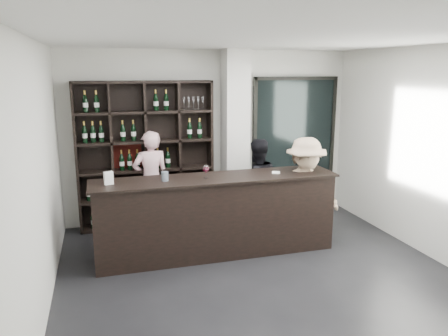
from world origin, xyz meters
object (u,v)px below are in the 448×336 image
object	(u,v)px
tasting_counter	(216,216)
taster_pink	(151,180)
taster_black	(256,185)
wine_shelf	(146,155)
customer	(305,193)

from	to	relation	value
tasting_counter	taster_pink	size ratio (longest dim) A/B	2.10
taster_black	wine_shelf	bearing A→B (deg)	-29.42
wine_shelf	tasting_counter	size ratio (longest dim) A/B	0.70
tasting_counter	customer	bearing A→B (deg)	-2.41
taster_pink	wine_shelf	bearing A→B (deg)	-79.25
tasting_counter	customer	world-z (taller)	customer
wine_shelf	taster_black	world-z (taller)	wine_shelf
wine_shelf	taster_pink	size ratio (longest dim) A/B	1.48
taster_black	tasting_counter	bearing A→B (deg)	34.66
taster_pink	taster_black	xyz separation A→B (m)	(1.62, -0.55, -0.06)
taster_black	customer	size ratio (longest dim) A/B	0.93
wine_shelf	tasting_counter	xyz separation A→B (m)	(0.80, -1.47, -0.64)
tasting_counter	customer	xyz separation A→B (m)	(1.32, -0.05, 0.25)
wine_shelf	tasting_counter	bearing A→B (deg)	-61.36
tasting_counter	taster_pink	bearing A→B (deg)	119.74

